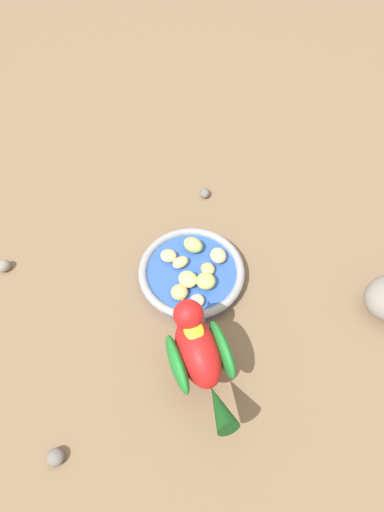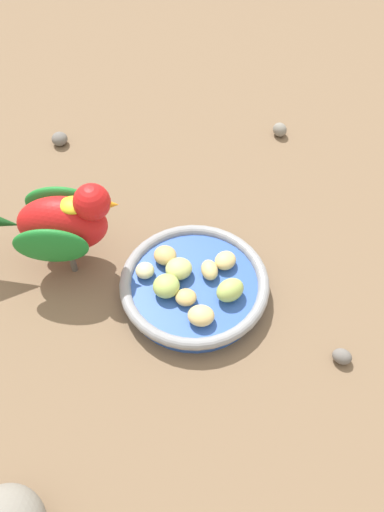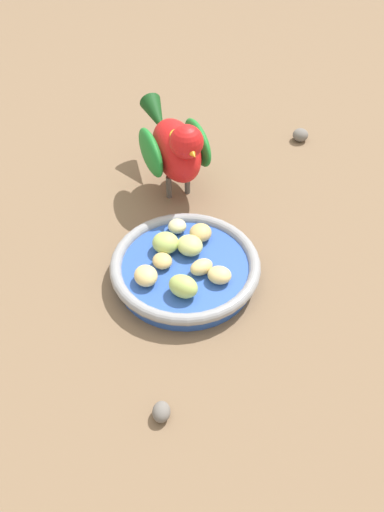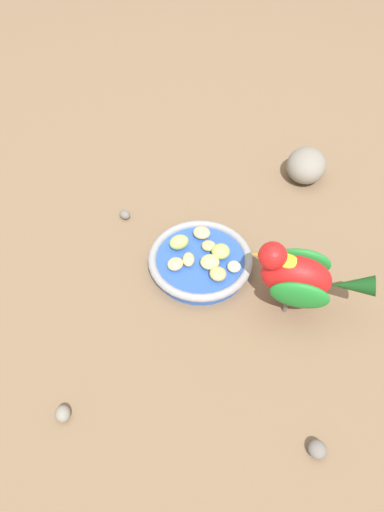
% 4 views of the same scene
% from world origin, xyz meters
% --- Properties ---
extents(ground_plane, '(4.00, 4.00, 0.00)m').
position_xyz_m(ground_plane, '(0.00, 0.00, 0.00)').
color(ground_plane, '#7A6047').
extents(feeding_bowl, '(0.19, 0.19, 0.03)m').
position_xyz_m(feeding_bowl, '(0.00, 0.02, 0.02)').
color(feeding_bowl, '#2D56B7').
rests_on(feeding_bowl, ground_plane).
extents(apple_piece_0, '(0.03, 0.04, 0.03)m').
position_xyz_m(apple_piece_0, '(-0.04, 0.00, 0.04)').
color(apple_piece_0, '#B2CC66').
rests_on(apple_piece_0, feeding_bowl).
extents(apple_piece_1, '(0.04, 0.03, 0.02)m').
position_xyz_m(apple_piece_1, '(-0.00, 0.00, 0.03)').
color(apple_piece_1, '#E5C67F').
rests_on(apple_piece_1, feeding_bowl).
extents(apple_piece_2, '(0.04, 0.04, 0.02)m').
position_xyz_m(apple_piece_2, '(-0.05, 0.05, 0.03)').
color(apple_piece_2, '#E5C67F').
rests_on(apple_piece_2, feeding_bowl).
extents(apple_piece_3, '(0.04, 0.04, 0.02)m').
position_xyz_m(apple_piece_3, '(0.01, 0.06, 0.03)').
color(apple_piece_3, '#B2CC66').
rests_on(apple_piece_3, feeding_bowl).
extents(apple_piece_4, '(0.04, 0.04, 0.02)m').
position_xyz_m(apple_piece_4, '(-0.02, 0.05, 0.03)').
color(apple_piece_4, tan).
rests_on(apple_piece_4, feeding_bowl).
extents(apple_piece_5, '(0.04, 0.04, 0.02)m').
position_xyz_m(apple_piece_5, '(0.02, 0.03, 0.03)').
color(apple_piece_5, '#C6D17A').
rests_on(apple_piece_5, feeding_bowl).
extents(apple_piece_6, '(0.03, 0.04, 0.02)m').
position_xyz_m(apple_piece_6, '(-0.00, -0.03, 0.03)').
color(apple_piece_6, '#E5C67F').
rests_on(apple_piece_6, feeding_bowl).
extents(apple_piece_7, '(0.03, 0.03, 0.02)m').
position_xyz_m(apple_piece_7, '(0.05, 0.07, 0.03)').
color(apple_piece_7, beige).
rests_on(apple_piece_7, feeding_bowl).
extents(apple_piece_8, '(0.04, 0.04, 0.02)m').
position_xyz_m(apple_piece_8, '(0.05, 0.03, 0.03)').
color(apple_piece_8, tan).
rests_on(apple_piece_8, feeding_bowl).
extents(parrot, '(0.15, 0.17, 0.14)m').
position_xyz_m(parrot, '(0.14, 0.13, 0.08)').
color(parrot, '#59544C').
rests_on(parrot, ground_plane).
extents(pebble_0, '(0.03, 0.03, 0.02)m').
position_xyz_m(pebble_0, '(-0.18, -0.06, 0.01)').
color(pebble_0, slate).
rests_on(pebble_0, ground_plane).
extents(pebble_1, '(0.03, 0.03, 0.02)m').
position_xyz_m(pebble_1, '(0.36, 0.03, 0.01)').
color(pebble_1, slate).
rests_on(pebble_1, ground_plane).
extents(pebble_2, '(0.03, 0.02, 0.02)m').
position_xyz_m(pebble_2, '(0.17, -0.27, 0.01)').
color(pebble_2, gray).
rests_on(pebble_2, ground_plane).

